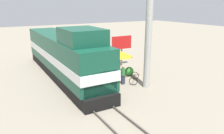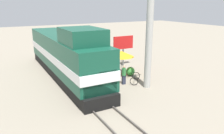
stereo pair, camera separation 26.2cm
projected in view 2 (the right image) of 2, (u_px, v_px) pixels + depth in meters
ground_plane at (83, 92)px, 17.30m from camera, size 120.00×120.00×0.00m
rail_near at (74, 93)px, 16.95m from camera, size 0.08×31.50×0.15m
rail_far at (91, 90)px, 17.62m from camera, size 0.08×31.50×0.15m
locomotive at (65, 56)px, 20.33m from camera, size 2.90×16.75×5.05m
utility_pole at (149, 35)px, 17.14m from camera, size 1.80×0.55×8.70m
vendor_umbrella at (121, 54)px, 20.89m from camera, size 2.44×2.44×2.42m
billboard_sign at (123, 44)px, 24.16m from camera, size 2.49×0.12×3.36m
shrub_cluster at (130, 71)px, 21.27m from camera, size 0.85×0.85×0.85m
person_bystander at (124, 74)px, 18.78m from camera, size 0.34×0.34×1.69m
bicycle at (135, 78)px, 19.41m from camera, size 1.61×1.70×0.71m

